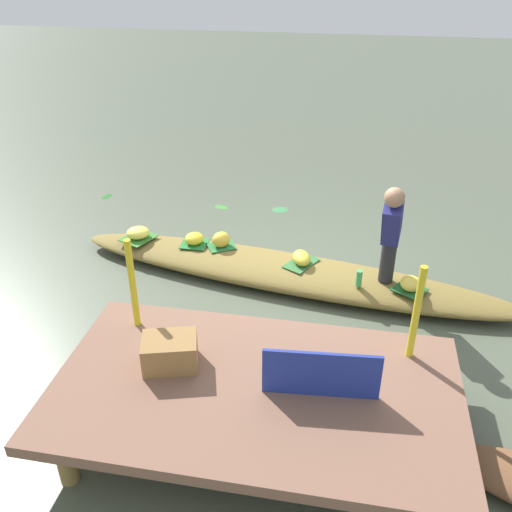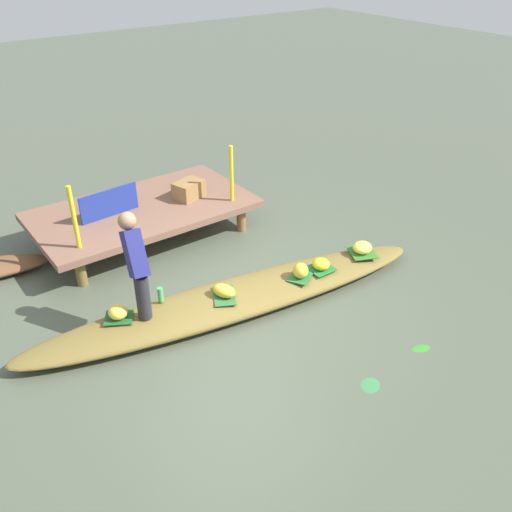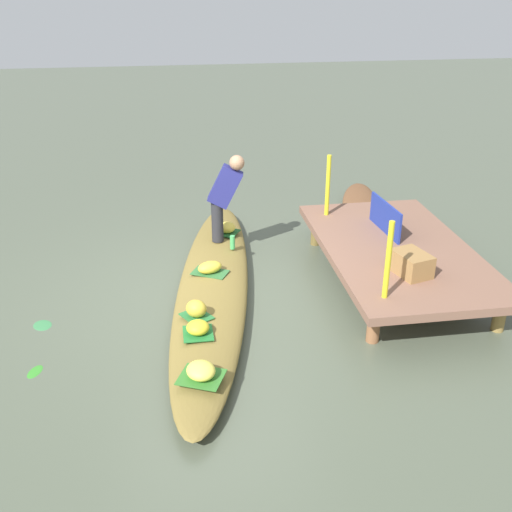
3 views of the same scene
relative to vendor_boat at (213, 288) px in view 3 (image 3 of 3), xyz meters
The scene contains 22 objects.
canal_water 0.12m from the vendor_boat, ahead, with size 40.00×40.00×0.00m, color #505947.
dock_platform 2.34m from the vendor_boat, 91.23° to the left, with size 3.20×1.80×0.49m.
vendor_boat is the anchor object (origin of this frame).
moored_boat 3.68m from the vendor_boat, 133.73° to the left, with size 2.17×0.57×0.20m, color brown.
leaf_mat_0 1.41m from the vendor_boat, 166.53° to the left, with size 0.32×0.28×0.01m, color #1F5927.
banana_bunch_0 1.42m from the vendor_boat, 166.53° to the left, with size 0.23×0.22×0.16m, color #F9DB4D.
leaf_mat_1 0.20m from the vendor_boat, behind, with size 0.43×0.26×0.01m, color #326C35.
banana_bunch_1 0.25m from the vendor_boat, behind, with size 0.31×0.20×0.14m, color yellow.
leaf_mat_2 1.23m from the vendor_boat, 12.10° to the right, with size 0.32×0.31×0.01m, color #227230.
banana_bunch_2 1.24m from the vendor_boat, 12.10° to the right, with size 0.23×0.24×0.14m, color yellow.
leaf_mat_3 1.95m from the vendor_boat, ahead, with size 0.40×0.34×0.01m, color #34752A.
banana_bunch_3 1.96m from the vendor_boat, ahead, with size 0.28×0.26×0.15m, color #F5E555.
leaf_mat_4 0.90m from the vendor_boat, 16.32° to the right, with size 0.32×0.26×0.01m, color #286F35.
banana_bunch_4 0.92m from the vendor_boat, 16.32° to the right, with size 0.23×0.20×0.19m, color gold.
vendor_person 1.39m from the vendor_boat, 165.87° to the left, with size 0.25×0.51×1.21m.
water_bottle 0.91m from the vendor_boat, 157.71° to the left, with size 0.07×0.07×0.18m, color #43B05B.
market_banner 2.45m from the vendor_boat, 103.31° to the left, with size 0.89×0.03×0.40m, color navy.
railing_post_west 2.27m from the vendor_boat, 125.92° to the left, with size 0.06×0.06×0.86m, color yellow.
railing_post_east 2.22m from the vendor_boat, 56.31° to the left, with size 0.06×0.06×0.86m, color yellow.
produce_crate 2.35m from the vendor_boat, 72.85° to the left, with size 0.44×0.32×0.26m, color olive.
drifting_plant_1 2.00m from the vendor_boat, 79.35° to the right, with size 0.24×0.20×0.01m, color #397F49.
drifting_plant_2 2.27m from the vendor_boat, 56.42° to the right, with size 0.23×0.12×0.01m, color #368D2B.
Camera 3 is at (6.43, -0.46, 3.61)m, focal length 42.20 mm.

